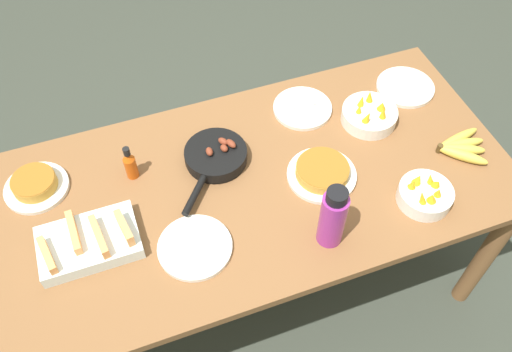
% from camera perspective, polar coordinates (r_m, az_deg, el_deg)
% --- Properties ---
extents(ground_plane, '(14.00, 14.00, 0.00)m').
position_cam_1_polar(ground_plane, '(2.54, -0.00, -10.94)').
color(ground_plane, '#383D33').
extents(dining_table, '(1.81, 0.88, 0.76)m').
position_cam_1_polar(dining_table, '(1.97, -0.00, -2.22)').
color(dining_table, brown).
rests_on(dining_table, ground_plane).
extents(banana_bunch, '(0.21, 0.19, 0.04)m').
position_cam_1_polar(banana_bunch, '(2.10, 20.68, 2.87)').
color(banana_bunch, gold).
rests_on(banana_bunch, dining_table).
extents(melon_tray, '(0.31, 0.20, 0.10)m').
position_cam_1_polar(melon_tray, '(1.80, -17.15, -6.64)').
color(melon_tray, silver).
rests_on(melon_tray, dining_table).
extents(skillet, '(0.29, 0.33, 0.08)m').
position_cam_1_polar(skillet, '(1.93, -4.29, 2.06)').
color(skillet, black).
rests_on(skillet, dining_table).
extents(frittata_plate_center, '(0.22, 0.22, 0.06)m').
position_cam_1_polar(frittata_plate_center, '(2.00, -22.21, -0.88)').
color(frittata_plate_center, silver).
rests_on(frittata_plate_center, dining_table).
extents(frittata_plate_side, '(0.24, 0.24, 0.06)m').
position_cam_1_polar(frittata_plate_side, '(1.90, 6.97, 0.39)').
color(frittata_plate_side, silver).
rests_on(frittata_plate_side, dining_table).
extents(empty_plate_near_front, '(0.23, 0.23, 0.02)m').
position_cam_1_polar(empty_plate_near_front, '(2.28, 15.44, 9.01)').
color(empty_plate_near_front, silver).
rests_on(empty_plate_near_front, dining_table).
extents(empty_plate_far_left, '(0.23, 0.23, 0.02)m').
position_cam_1_polar(empty_plate_far_left, '(2.12, 4.92, 7.12)').
color(empty_plate_far_left, silver).
rests_on(empty_plate_far_left, dining_table).
extents(empty_plate_far_right, '(0.24, 0.24, 0.02)m').
position_cam_1_polar(empty_plate_far_right, '(1.75, -6.45, -7.47)').
color(empty_plate_far_right, silver).
rests_on(empty_plate_far_right, dining_table).
extents(fruit_bowl_mango, '(0.21, 0.21, 0.11)m').
position_cam_1_polar(fruit_bowl_mango, '(2.10, 11.85, 6.33)').
color(fruit_bowl_mango, silver).
rests_on(fruit_bowl_mango, dining_table).
extents(fruit_bowl_citrus, '(0.18, 0.18, 0.11)m').
position_cam_1_polar(fruit_bowl_citrus, '(1.90, 17.37, -1.86)').
color(fruit_bowl_citrus, silver).
rests_on(fruit_bowl_citrus, dining_table).
extents(water_bottle, '(0.08, 0.08, 0.25)m').
position_cam_1_polar(water_bottle, '(1.68, 8.08, -4.33)').
color(water_bottle, '#992D89').
rests_on(water_bottle, dining_table).
extents(hot_sauce_bottle, '(0.04, 0.04, 0.14)m').
position_cam_1_polar(hot_sauce_bottle, '(1.91, -13.11, 1.23)').
color(hot_sauce_bottle, '#C64C0F').
rests_on(hot_sauce_bottle, dining_table).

